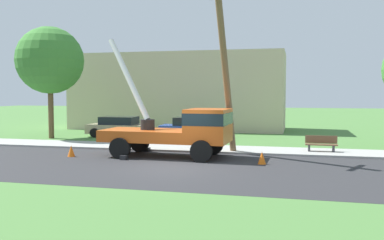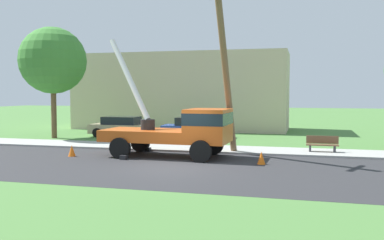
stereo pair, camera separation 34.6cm
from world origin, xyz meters
name	(u,v)px [view 1 (the left image)]	position (x,y,z in m)	size (l,w,h in m)	color
ground_plane	(223,138)	(0.00, 12.00, 0.00)	(120.00, 120.00, 0.00)	#477538
road_asphalt	(176,167)	(0.00, 0.00, 0.00)	(80.00, 8.61, 0.01)	#2B2B2D
sidewalk_strip	(204,149)	(0.00, 5.66, 0.05)	(80.00, 2.71, 0.10)	#9E9E99
utility_truck	(182,128)	(-0.44, 2.70, 1.41)	(6.76, 3.21, 5.98)	#C65119
leaning_utility_pole	(225,65)	(1.47, 3.58, 4.46)	(0.86, 3.34, 8.70)	brown
traffic_cone_ahead	(262,158)	(3.46, 1.61, 0.28)	(0.36, 0.36, 0.56)	orange
traffic_cone_behind	(71,151)	(-5.75, 1.56, 0.28)	(0.36, 0.36, 0.56)	orange
traffic_cone_curbside	(211,148)	(0.70, 4.15, 0.28)	(0.36, 0.36, 0.56)	orange
parked_sedan_tan	(119,127)	(-7.29, 10.84, 0.71)	(4.44, 2.08, 1.42)	tan
parked_sedan_blue	(193,128)	(-2.04, 11.32, 0.71)	(4.49, 2.17, 1.42)	#263F99
park_bench	(321,144)	(6.16, 5.73, 0.46)	(1.60, 0.45, 0.90)	brown
roadside_tree_near	(50,61)	(-11.34, 8.73, 5.28)	(4.52, 4.52, 7.56)	brown
lowrise_building_backdrop	(178,92)	(-5.04, 18.36, 3.20)	(18.00, 6.00, 6.40)	#C6B293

